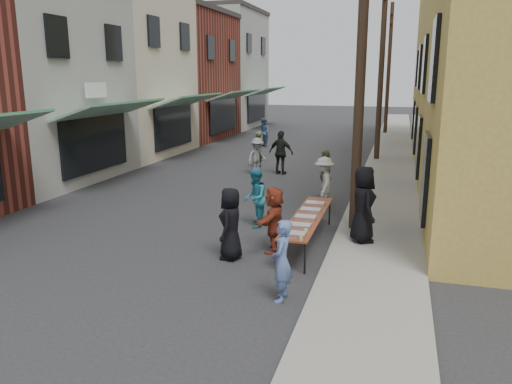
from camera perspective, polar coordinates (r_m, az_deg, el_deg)
The scene contains 27 objects.
ground at distance 12.26m, azimuth -10.95°, elevation -6.80°, with size 120.00×120.00×0.00m, color #28282B.
sidewalk at distance 25.55m, azimuth 15.15°, elevation 3.53°, with size 2.20×60.00×0.10m, color gray.
storefront_row at distance 29.49m, azimuth -15.64°, elevation 12.70°, with size 8.00×37.00×9.00m.
utility_pole_near at distance 13.26m, azimuth 11.92°, elevation 14.47°, with size 0.26×0.26×9.00m, color #2D2116.
utility_pole_mid at distance 25.24m, azimuth 14.14°, elevation 13.64°, with size 0.26×0.26×9.00m, color #2D2116.
utility_pole_far at distance 37.23m, azimuth 14.92°, elevation 13.33°, with size 0.26×0.26×9.00m, color #2D2116.
serving_table at distance 12.42m, azimuth 5.94°, elevation -2.90°, with size 0.70×4.00×0.75m.
catering_tray_sausage at distance 10.85m, azimuth 4.37°, elevation -4.84°, with size 0.50×0.33×0.08m, color maroon.
catering_tray_foil_b at distance 11.46m, azimuth 5.04°, elevation -3.86°, with size 0.50×0.33×0.08m, color #B2B2B7.
catering_tray_buns at distance 12.12m, azimuth 5.69°, elevation -2.92°, with size 0.50×0.33×0.08m, color tan.
catering_tray_foil_d at distance 12.78m, azimuth 6.27°, elevation -2.08°, with size 0.50×0.33×0.08m, color #B2B2B7.
catering_tray_buns_end at distance 13.45m, azimuth 6.79°, elevation -1.32°, with size 0.50×0.33×0.08m, color tan.
condiment_jar_a at distance 10.62m, azimuth 2.87°, elevation -5.22°, with size 0.07×0.07×0.08m, color #A57F26.
condiment_jar_b at distance 10.71m, azimuth 2.99°, elevation -5.06°, with size 0.07×0.07×0.08m, color #A57F26.
condiment_jar_c at distance 10.80m, azimuth 3.12°, elevation -4.90°, with size 0.07×0.07×0.08m, color #A57F26.
cup_stack at distance 10.58m, azimuth 5.16°, elevation -5.22°, with size 0.08×0.08×0.12m, color tan.
guest_front_a at distance 11.43m, azimuth -2.90°, elevation -3.63°, with size 0.82×0.53×1.67m, color black.
guest_front_b at distance 9.35m, azimuth 2.96°, elevation -7.86°, with size 0.57×0.38×1.57m, color #556DA5.
guest_front_c at distance 13.84m, azimuth -0.12°, elevation -0.67°, with size 0.80×0.62×1.65m, color teal.
guest_front_d at distance 15.70m, azimuth 7.77°, elevation 0.95°, with size 1.09×0.63×1.69m, color beige.
guest_front_e at distance 16.80m, azimuth 7.92°, elevation 1.87°, with size 1.03×0.43×1.75m, color brown.
guest_queue_back at distance 11.91m, azimuth 2.07°, elevation -3.14°, with size 1.47×0.47×1.59m, color maroon.
server at distance 12.54m, azimuth 12.14°, elevation -1.39°, with size 0.93×0.60×1.89m, color black.
passerby_left at distance 21.30m, azimuth 0.12°, elevation 4.12°, with size 1.00×0.58×1.55m, color gray.
passerby_mid at distance 21.25m, azimuth 2.88°, elevation 4.51°, with size 1.10×0.46×1.87m, color black.
passerby_right at distance 22.88m, azimuth 0.20°, elevation 4.90°, with size 0.61×0.40×1.67m, color #4D5833.
passerby_far at distance 29.59m, azimuth 0.87°, elevation 6.83°, with size 0.83×0.65×1.71m, color #446183.
Camera 1 is at (5.36, -10.21, 4.15)m, focal length 35.00 mm.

